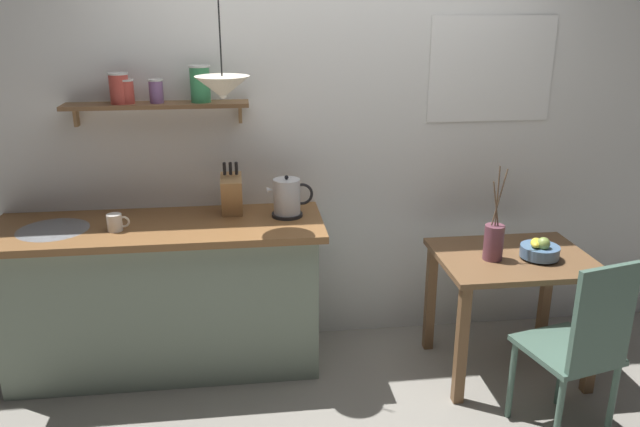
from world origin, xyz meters
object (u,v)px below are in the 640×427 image
object	(u,v)px
dining_chair_near	(580,344)
knife_block	(232,194)
coffee_mug_by_sink	(115,222)
fruit_bowl	(540,250)
twig_vase	(494,241)
dining_table	(511,277)
electric_kettle	(287,198)
pendant_lamp	(222,87)

from	to	relation	value
dining_chair_near	knife_block	world-z (taller)	knife_block
coffee_mug_by_sink	fruit_bowl	bearing A→B (deg)	-5.98
dining_chair_near	twig_vase	size ratio (longest dim) A/B	1.87
dining_table	knife_block	bearing A→B (deg)	166.66
dining_table	electric_kettle	world-z (taller)	electric_kettle
knife_block	twig_vase	bearing A→B (deg)	-15.80
fruit_bowl	electric_kettle	bearing A→B (deg)	164.90
dining_chair_near	knife_block	distance (m)	1.98
twig_vase	pendant_lamp	bearing A→B (deg)	172.18
dining_table	pendant_lamp	world-z (taller)	pendant_lamp
dining_chair_near	fruit_bowl	xyz separation A→B (m)	(0.05, 0.60, 0.24)
electric_kettle	twig_vase	bearing A→B (deg)	-17.07
electric_kettle	dining_chair_near	bearing A→B (deg)	-36.37
dining_table	knife_block	xyz separation A→B (m)	(-1.56, 0.37, 0.44)
coffee_mug_by_sink	electric_kettle	bearing A→B (deg)	7.74
dining_chair_near	pendant_lamp	bearing A→B (deg)	153.38
twig_vase	electric_kettle	world-z (taller)	twig_vase
electric_kettle	pendant_lamp	world-z (taller)	pendant_lamp
fruit_bowl	knife_block	xyz separation A→B (m)	(-1.68, 0.43, 0.26)
coffee_mug_by_sink	twig_vase	bearing A→B (deg)	-5.94
twig_vase	pendant_lamp	world-z (taller)	pendant_lamp
dining_table	knife_block	size ratio (longest dim) A/B	2.65
dining_table	coffee_mug_by_sink	bearing A→B (deg)	175.27
fruit_bowl	electric_kettle	xyz separation A→B (m)	(-1.36, 0.37, 0.24)
electric_kettle	knife_block	world-z (taller)	knife_block
knife_block	pendant_lamp	bearing A→B (deg)	-94.43
fruit_bowl	knife_block	size ratio (longest dim) A/B	0.66
twig_vase	coffee_mug_by_sink	bearing A→B (deg)	174.06
knife_block	dining_table	bearing A→B (deg)	-13.34
electric_kettle	coffee_mug_by_sink	size ratio (longest dim) A/B	2.20
twig_vase	knife_block	world-z (taller)	twig_vase
fruit_bowl	coffee_mug_by_sink	distance (m)	2.32
dining_chair_near	knife_block	size ratio (longest dim) A/B	3.07
dining_table	fruit_bowl	size ratio (longest dim) A/B	4.01
electric_kettle	knife_block	bearing A→B (deg)	168.77
twig_vase	electric_kettle	xyz separation A→B (m)	(-1.10, 0.34, 0.19)
electric_kettle	pendant_lamp	bearing A→B (deg)	-156.72
coffee_mug_by_sink	pendant_lamp	xyz separation A→B (m)	(0.60, -0.02, 0.71)
twig_vase	electric_kettle	size ratio (longest dim) A/B	1.99
dining_table	pendant_lamp	bearing A→B (deg)	174.02
fruit_bowl	dining_chair_near	bearing A→B (deg)	-95.27
dining_chair_near	electric_kettle	xyz separation A→B (m)	(-1.31, 0.96, 0.48)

